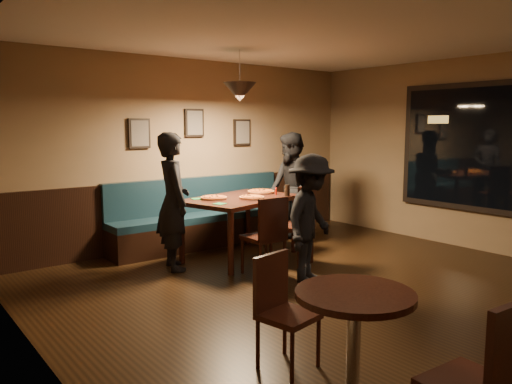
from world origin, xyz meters
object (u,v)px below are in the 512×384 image
cafe_table (353,352)px  cafe_chair_near (473,383)px  diner_right (291,189)px  soda_glass (287,190)px  cafe_chair_far (288,313)px  chair_near_right (292,225)px  chair_near_left (263,236)px  diner_left (173,201)px  tabasco_bottle (276,191)px  booth_bench (205,213)px  diner_front (311,219)px  dining_table (240,228)px

cafe_table → cafe_chair_near: cafe_chair_near is taller
diner_right → cafe_table: 4.56m
soda_glass → cafe_chair_far: soda_glass is taller
chair_near_right → cafe_table: chair_near_right is taller
chair_near_left → diner_left: bearing=130.7°
chair_near_left → soda_glass: soda_glass is taller
chair_near_left → cafe_chair_far: bearing=-123.0°
cafe_chair_near → diner_right: bearing=62.5°
tabasco_bottle → booth_bench: bearing=119.8°
tabasco_bottle → chair_near_left: bearing=-138.3°
tabasco_bottle → cafe_table: 4.06m
chair_near_left → cafe_table: (-1.41, -2.65, -0.09)m
diner_left → diner_right: (2.06, 0.08, -0.01)m
diner_right → diner_front: (-1.07, -1.53, -0.11)m
diner_right → soda_glass: bearing=-29.7°
chair_near_right → diner_front: size_ratio=0.71×
chair_near_left → chair_near_right: size_ratio=0.92×
chair_near_right → cafe_chair_near: chair_near_right is taller
diner_right → dining_table: bearing=-64.5°
cafe_table → tabasco_bottle: bearing=56.7°
diner_right → chair_near_right: bearing=-24.4°
chair_near_left → diner_right: size_ratio=0.56×
diner_right → cafe_table: bearing=-20.1°
diner_right → cafe_chair_near: size_ratio=1.73×
booth_bench → cafe_chair_far: booth_bench is taller
booth_bench → chair_near_right: chair_near_right is taller
diner_right → chair_near_left: bearing=-36.8°
diner_left → cafe_table: (-0.67, -3.55, -0.47)m
booth_bench → chair_near_right: size_ratio=2.84×
diner_front → cafe_chair_near: 3.28m
soda_glass → cafe_table: (-2.24, -3.16, -0.52)m
booth_bench → soda_glass: booth_bench is taller
booth_bench → cafe_chair_far: size_ratio=3.52×
chair_near_left → diner_right: diner_right is taller
diner_left → tabasco_bottle: 1.55m
soda_glass → tabasco_bottle: bearing=97.5°
dining_table → tabasco_bottle: bearing=-23.9°
chair_near_right → soda_glass: (0.25, 0.38, 0.39)m
cafe_chair_near → tabasco_bottle: bearing=66.3°
cafe_chair_far → chair_near_left: bearing=-134.6°
chair_near_left → diner_left: (-0.73, 0.89, 0.38)m
cafe_table → diner_right: bearing=53.0°
chair_near_left → diner_right: 1.68m
cafe_chair_far → cafe_chair_near: 1.44m
chair_near_left → cafe_table: chair_near_left is taller
chair_near_right → cafe_chair_far: chair_near_right is taller
chair_near_right → diner_left: 1.56m
soda_glass → cafe_chair_near: bearing=-119.2°
chair_near_right → diner_left: diner_left is taller
booth_bench → cafe_chair_far: bearing=-113.3°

